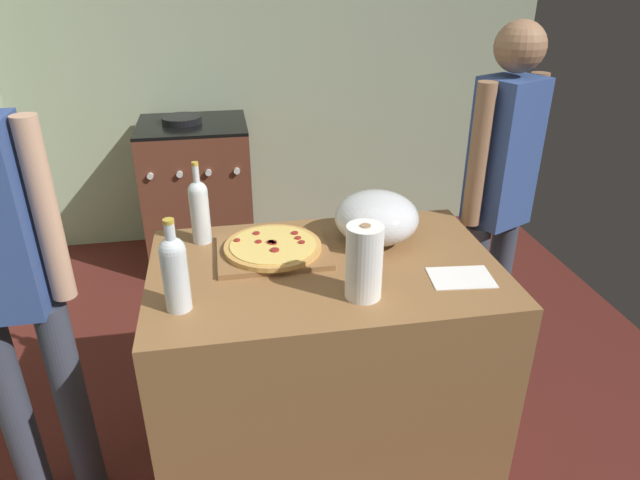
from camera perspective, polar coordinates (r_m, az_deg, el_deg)
ground_plane at (r=3.12m, az=-2.95°, el=-10.22°), size 3.85×3.41×0.02m
kitchen_wall_rear at (r=3.99m, az=-6.26°, el=18.37°), size 3.85×0.10×2.60m
counter at (r=2.25m, az=0.46°, el=-12.48°), size 1.22×0.78×0.89m
cutting_board at (r=2.07m, az=-4.73°, el=-1.16°), size 0.40×0.32×0.02m
pizza at (r=2.06m, az=-4.75°, el=-0.65°), size 0.35×0.35×0.03m
mixing_bowl at (r=2.14m, az=5.67°, el=2.24°), size 0.32×0.32×0.19m
paper_towel_roll at (r=1.77m, az=4.43°, el=-2.22°), size 0.12×0.12×0.25m
wine_bottle_green at (r=2.15m, az=-11.98°, el=3.07°), size 0.07×0.07×0.32m
wine_bottle_amber at (r=1.75m, az=-14.34°, el=-2.94°), size 0.08×0.08×0.30m
recipe_sheet at (r=1.98m, az=13.94°, el=-3.67°), size 0.22×0.17×0.00m
stove at (r=3.81m, az=-12.07°, el=4.60°), size 0.67×0.60×0.98m
person_in_stripes at (r=2.04m, az=-28.97°, el=-2.82°), size 0.39×0.20×1.68m
person_in_red at (r=2.56m, az=17.42°, el=4.63°), size 0.37×0.28×1.65m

